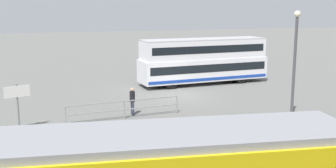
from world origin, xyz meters
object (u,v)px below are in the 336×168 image
object	(u,v)px
double_decker_bus	(204,61)
pedestrian_near_railing	(132,99)
info_sign	(17,98)
street_lamp	(295,58)

from	to	relation	value
double_decker_bus	pedestrian_near_railing	size ratio (longest dim) A/B	6.68
double_decker_bus	info_sign	size ratio (longest dim) A/B	4.46
pedestrian_near_railing	street_lamp	xyz separation A→B (m)	(-8.10, 4.39, 2.71)
street_lamp	double_decker_bus	bearing A→B (deg)	-89.87
double_decker_bus	info_sign	xyz separation A→B (m)	(14.45, 9.15, -0.19)
double_decker_bus	street_lamp	size ratio (longest dim) A/B	1.79
double_decker_bus	street_lamp	world-z (taller)	street_lamp
double_decker_bus	pedestrian_near_railing	distance (m)	11.39
double_decker_bus	street_lamp	xyz separation A→B (m)	(-0.03, 12.37, 1.71)
info_sign	pedestrian_near_railing	bearing A→B (deg)	-169.58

